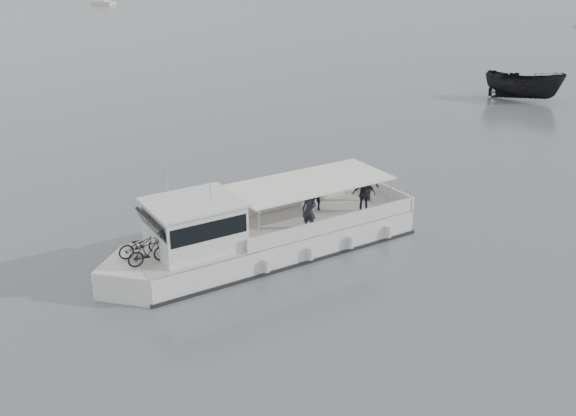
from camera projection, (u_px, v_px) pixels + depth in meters
ground at (344, 225)px, 25.70m from camera, size 1400.00×1400.00×0.00m
tour_boat at (251, 237)px, 22.65m from camera, size 12.13×3.48×5.06m
dark_motorboat at (524, 85)px, 46.12m from camera, size 4.43×5.86×2.14m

